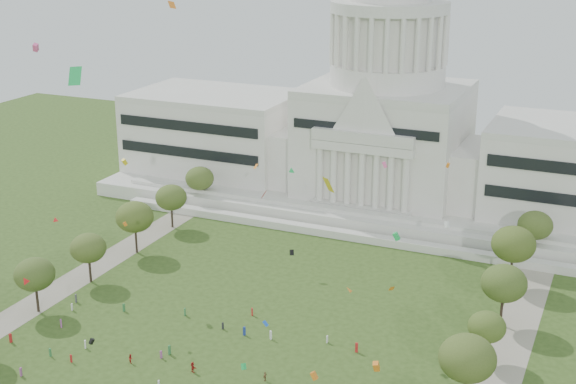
% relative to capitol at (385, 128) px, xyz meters
% --- Properties ---
extents(capitol, '(160.00, 64.50, 91.30)m').
position_rel_capitol_xyz_m(capitol, '(0.00, 0.00, 0.00)').
color(capitol, beige).
rests_on(capitol, ground).
extents(path_left, '(8.00, 160.00, 0.04)m').
position_rel_capitol_xyz_m(path_left, '(-48.00, -83.59, -22.28)').
color(path_left, gray).
rests_on(path_left, ground).
extents(path_right, '(8.00, 160.00, 0.04)m').
position_rel_capitol_xyz_m(path_right, '(48.00, -83.59, -22.28)').
color(path_right, gray).
rests_on(path_right, ground).
extents(row_tree_l_2, '(8.42, 8.42, 11.97)m').
position_rel_capitol_xyz_m(row_tree_l_2, '(-45.04, -96.29, -13.79)').
color(row_tree_l_2, black).
rests_on(row_tree_l_2, ground).
extents(row_tree_r_2, '(9.55, 9.55, 13.58)m').
position_rel_capitol_xyz_m(row_tree_r_2, '(44.17, -96.15, -12.64)').
color(row_tree_r_2, black).
rests_on(row_tree_r_2, ground).
extents(row_tree_l_3, '(8.12, 8.12, 11.55)m').
position_rel_capitol_xyz_m(row_tree_l_3, '(-44.09, -79.67, -14.09)').
color(row_tree_l_3, black).
rests_on(row_tree_l_3, ground).
extents(row_tree_r_3, '(7.01, 7.01, 9.98)m').
position_rel_capitol_xyz_m(row_tree_r_3, '(44.40, -79.10, -15.21)').
color(row_tree_r_3, black).
rests_on(row_tree_r_3, ground).
extents(row_tree_l_4, '(9.29, 9.29, 13.21)m').
position_rel_capitol_xyz_m(row_tree_l_4, '(-44.08, -61.17, -12.90)').
color(row_tree_l_4, black).
rests_on(row_tree_l_4, ground).
extents(row_tree_r_4, '(9.19, 9.19, 13.06)m').
position_rel_capitol_xyz_m(row_tree_r_4, '(44.76, -63.55, -13.01)').
color(row_tree_r_4, black).
rests_on(row_tree_r_4, ground).
extents(row_tree_l_5, '(8.33, 8.33, 11.85)m').
position_rel_capitol_xyz_m(row_tree_l_5, '(-45.22, -42.58, -13.88)').
color(row_tree_l_5, black).
rests_on(row_tree_l_5, ground).
extents(row_tree_r_5, '(9.82, 9.82, 13.96)m').
position_rel_capitol_xyz_m(row_tree_r_5, '(43.49, -43.40, -12.37)').
color(row_tree_r_5, black).
rests_on(row_tree_r_5, ground).
extents(row_tree_l_6, '(8.19, 8.19, 11.64)m').
position_rel_capitol_xyz_m(row_tree_l_6, '(-46.87, -24.45, -14.02)').
color(row_tree_l_6, black).
rests_on(row_tree_l_6, ground).
extents(row_tree_r_6, '(8.42, 8.42, 11.97)m').
position_rel_capitol_xyz_m(row_tree_r_6, '(45.96, -25.46, -13.79)').
color(row_tree_r_6, black).
rests_on(row_tree_r_6, ground).
extents(person_4, '(0.69, 1.11, 1.79)m').
position_rel_capitol_xyz_m(person_4, '(9.98, -101.55, -21.40)').
color(person_4, olive).
rests_on(person_4, ground).
extents(person_5, '(1.97, 1.57, 2.00)m').
position_rel_capitol_xyz_m(person_5, '(-3.28, -104.15, -21.30)').
color(person_5, '#B21E1E').
rests_on(person_5, ground).
extents(person_8, '(1.01, 0.92, 1.76)m').
position_rel_capitol_xyz_m(person_8, '(-15.47, -105.90, -21.41)').
color(person_8, '#B21E1E').
rests_on(person_8, ground).
extents(distant_crowd, '(63.26, 38.31, 1.95)m').
position_rel_capitol_xyz_m(distant_crowd, '(-13.48, -98.40, -21.43)').
color(distant_crowd, '#B21E1E').
rests_on(distant_crowd, ground).
extents(kite_swarm, '(74.43, 103.71, 64.85)m').
position_rel_capitol_xyz_m(kite_swarm, '(0.60, -110.35, 6.33)').
color(kite_swarm, orange).
rests_on(kite_swarm, ground).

